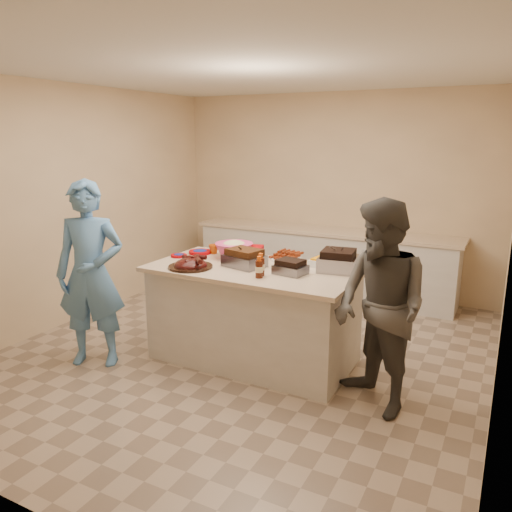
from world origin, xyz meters
The scene contains 20 objects.
room centered at (0.00, 0.00, 0.00)m, with size 4.50×5.00×2.70m, color beige, non-canonical shape.
back_counter centered at (0.00, 2.20, 0.45)m, with size 3.60×0.64×0.90m, color beige, non-canonical shape.
island centered at (0.14, -0.10, 0.00)m, with size 1.95×1.03×0.93m, color beige, non-canonical shape.
rib_platter centered at (-0.38, -0.38, 0.93)m, with size 0.41×0.41×0.17m, color #400E0C, non-canonical shape.
pulled_pork_tray centered at (0.05, -0.11, 0.93)m, with size 0.36×0.27×0.11m, color #47230F.
brisket_tray centered at (0.53, -0.14, 0.93)m, with size 0.27×0.22×0.08m, color black.
roasting_pan centered at (0.88, 0.16, 0.93)m, with size 0.33×0.33×0.13m, color gray.
coleslaw_bowl centered at (-0.21, 0.14, 0.93)m, with size 0.38×0.38×0.26m, color #D9377C, non-canonical shape.
sausage_plate centered at (0.29, 0.31, 0.93)m, with size 0.32×0.32×0.05m, color silver.
mac_cheese_dish centered at (0.75, 0.25, 0.93)m, with size 0.31×0.23×0.08m, color #FA9B02.
bbq_bottle_a centered at (0.34, -0.38, 0.93)m, with size 0.06×0.06×0.19m, color #3F1509.
bbq_bottle_b centered at (0.33, -0.32, 0.93)m, with size 0.07×0.07×0.20m, color #3F1509.
mustard_bottle centered at (-0.06, 0.05, 0.93)m, with size 0.04×0.04×0.11m, color yellow.
sauce_bowl centered at (0.10, 0.00, 0.93)m, with size 0.14×0.04×0.14m, color silver.
plate_stack_large centered at (-0.63, 0.15, 0.93)m, with size 0.23×0.23×0.03m, color #940005.
plate_stack_small centered at (-0.73, -0.07, 0.93)m, with size 0.16×0.16×0.02m, color #940005.
plastic_cup centered at (-0.49, 0.20, 0.93)m, with size 0.10×0.10×0.10m, color #AD4709.
basket_stack centered at (-0.08, 0.28, 0.93)m, with size 0.22×0.17×0.11m, color #940005.
guest_blue centered at (-1.17, -0.85, 0.00)m, with size 0.64×1.75×0.42m, color #538AC9.
guest_gray centered at (1.42, -0.44, 0.00)m, with size 0.82×1.68×0.64m, color #4E4B46.
Camera 1 is at (2.25, -4.09, 2.12)m, focal length 35.00 mm.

